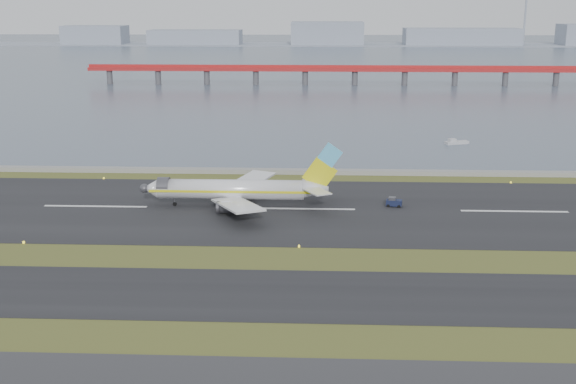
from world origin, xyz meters
The scene contains 10 objects.
ground centered at (0.00, 0.00, 0.00)m, with size 1000.00×1000.00×0.00m, color #3E4C1B.
taxiway_strip centered at (0.00, -12.00, 0.05)m, with size 1000.00×18.00×0.10m, color black.
runway_strip centered at (0.00, 30.00, 0.05)m, with size 1000.00×45.00×0.10m, color black.
seawall centered at (0.00, 60.00, 0.50)m, with size 1000.00×2.50×1.00m, color gray.
bay_water centered at (0.00, 460.00, 0.00)m, with size 1400.00×800.00×1.30m, color #495668.
red_pier centered at (20.00, 250.00, 7.28)m, with size 260.00×5.00×10.20m.
far_shoreline centered at (13.62, 620.00, 6.07)m, with size 1400.00×80.00×60.50m.
airliner centered at (-12.27, 31.08, 3.46)m, with size 38.52×32.89×12.80m.
pushback_tug centered at (17.56, 32.48, 0.93)m, with size 3.24×2.25×1.91m.
workboat_near centered at (41.37, 98.36, 0.52)m, with size 7.07×4.32×1.64m.
Camera 1 is at (3.00, -102.30, 37.80)m, focal length 45.00 mm.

